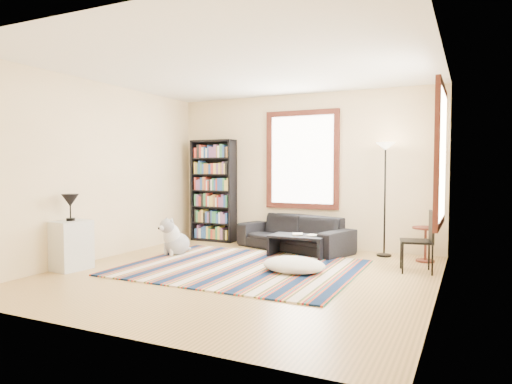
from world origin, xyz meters
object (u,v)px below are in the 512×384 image
at_px(floor_lamp, 385,200).
at_px(folding_chair, 416,241).
at_px(dog, 177,236).
at_px(floor_cushion, 294,265).
at_px(side_table, 425,244).
at_px(bookshelf, 213,191).
at_px(coffee_table, 298,246).
at_px(sofa, 294,233).
at_px(white_cabinet, 71,245).

xyz_separation_m(floor_lamp, folding_chair, (0.60, -0.98, -0.50)).
bearing_deg(folding_chair, dog, 174.40).
height_order(floor_cushion, side_table, side_table).
height_order(bookshelf, coffee_table, bookshelf).
bearing_deg(sofa, white_cabinet, -110.16).
bearing_deg(folding_chair, sofa, 146.16).
xyz_separation_m(sofa, side_table, (2.19, -0.08, -0.03)).
height_order(coffee_table, floor_lamp, floor_lamp).
relative_size(bookshelf, floor_cushion, 2.26).
distance_m(side_table, white_cabinet, 5.28).
bearing_deg(white_cabinet, side_table, 37.60).
distance_m(bookshelf, white_cabinet, 3.21).
xyz_separation_m(bookshelf, dog, (0.21, -1.54, -0.69)).
distance_m(bookshelf, coffee_table, 2.41).
distance_m(bookshelf, floor_cushion, 3.23).
bearing_deg(dog, side_table, 31.11).
height_order(side_table, white_cabinet, white_cabinet).
height_order(coffee_table, folding_chair, folding_chair).
distance_m(coffee_table, floor_cushion, 1.12).
distance_m(floor_lamp, white_cabinet, 4.87).
bearing_deg(dog, sofa, 52.21).
xyz_separation_m(floor_cushion, dog, (-2.22, 0.39, 0.20)).
height_order(folding_chair, white_cabinet, folding_chair).
height_order(bookshelf, floor_lamp, bookshelf).
bearing_deg(floor_lamp, side_table, -15.80).
distance_m(bookshelf, floor_lamp, 3.35).
xyz_separation_m(bookshelf, floor_cushion, (2.43, -1.93, -0.89)).
bearing_deg(coffee_table, white_cabinet, -139.17).
bearing_deg(folding_chair, floor_cushion, -164.43).
height_order(floor_cushion, dog, dog).
distance_m(sofa, side_table, 2.20).
distance_m(bookshelf, dog, 1.70).
bearing_deg(bookshelf, dog, -82.31).
xyz_separation_m(floor_cushion, folding_chair, (1.52, 0.78, 0.32)).
relative_size(sofa, floor_lamp, 1.12).
bearing_deg(floor_lamp, bookshelf, 177.09).
relative_size(white_cabinet, dog, 1.14).
bearing_deg(folding_chair, floor_lamp, 110.04).
relative_size(bookshelf, white_cabinet, 2.86).
height_order(sofa, coffee_table, sofa).
distance_m(floor_lamp, side_table, 0.95).
relative_size(folding_chair, dog, 1.40).
relative_size(floor_cushion, side_table, 1.64).
distance_m(white_cabinet, dog, 1.72).
distance_m(folding_chair, white_cabinet, 4.86).
xyz_separation_m(coffee_table, floor_lamp, (1.25, 0.69, 0.75)).
xyz_separation_m(sofa, white_cabinet, (-2.31, -2.84, 0.05)).
bearing_deg(floor_cushion, sofa, 110.63).
relative_size(side_table, dog, 0.88).
relative_size(floor_cushion, floor_lamp, 0.48).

